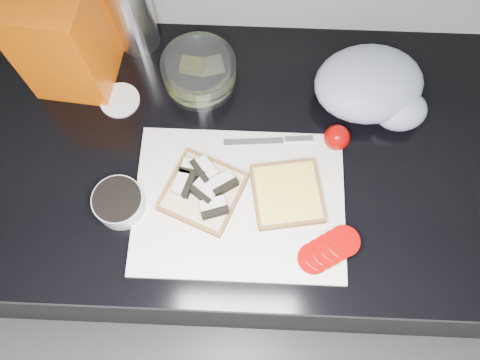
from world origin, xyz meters
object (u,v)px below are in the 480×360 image
cutting_board (239,203)px  steel_canister (130,7)px  bread_bag (62,39)px  glass_bowl (199,72)px

cutting_board → steel_canister: (-0.24, 0.37, 0.10)m
bread_bag → steel_canister: (0.12, 0.09, -0.01)m
bread_bag → steel_canister: 0.15m
steel_canister → bread_bag: bearing=-141.2°
cutting_board → bread_bag: bearing=141.6°
glass_bowl → bread_bag: bread_bag is taller
bread_bag → steel_canister: bread_bag is taller
cutting_board → glass_bowl: size_ratio=2.60×
cutting_board → glass_bowl: glass_bowl is taller
glass_bowl → steel_canister: size_ratio=0.72×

